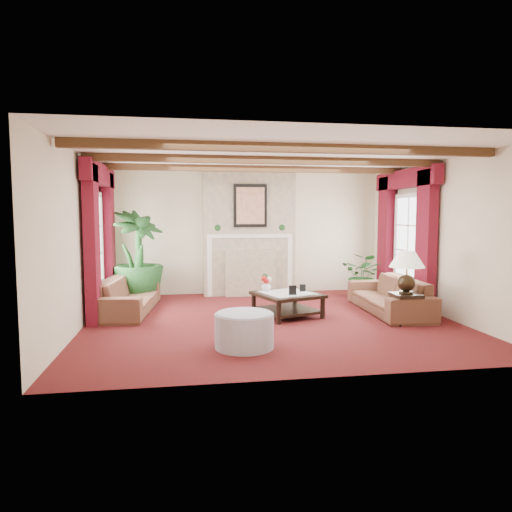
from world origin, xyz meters
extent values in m
plane|color=#400B13|center=(0.00, 0.00, 0.00)|extent=(6.00, 6.00, 0.00)
plane|color=white|center=(0.00, 0.00, 2.70)|extent=(6.00, 6.00, 0.00)
cube|color=beige|center=(0.00, 2.75, 1.35)|extent=(6.00, 0.02, 2.70)
cube|color=beige|center=(-3.00, 0.00, 1.35)|extent=(0.02, 5.50, 2.70)
cube|color=beige|center=(3.00, 0.00, 1.35)|extent=(0.02, 5.50, 2.70)
imported|color=#330E13|center=(-2.42, 1.01, 0.41)|extent=(2.24, 1.04, 0.83)
imported|color=#330E13|center=(2.23, 0.27, 0.42)|extent=(2.21, 0.82, 0.84)
imported|color=black|center=(-2.34, 1.94, 0.52)|extent=(2.89, 2.89, 1.04)
imported|color=black|center=(2.37, 1.80, 0.37)|extent=(1.80, 1.80, 0.74)
cylinder|color=#9190A3|center=(-0.64, -1.50, 0.23)|extent=(0.78, 0.78, 0.46)
imported|color=silver|center=(0.02, 0.54, 0.49)|extent=(0.26, 0.27, 0.17)
imported|color=black|center=(0.55, 0.02, 0.54)|extent=(0.21, 0.18, 0.27)
camera|label=1|loc=(-1.41, -7.38, 1.76)|focal=32.00mm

